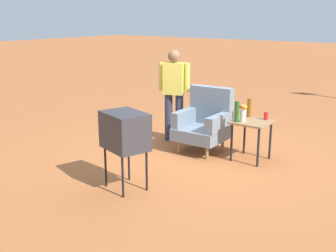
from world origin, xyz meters
name	(u,v)px	position (x,y,z in m)	size (l,w,h in m)	color
ground_plane	(206,156)	(0.00, 0.00, 0.00)	(60.00, 60.00, 0.00)	#AD6033
armchair	(205,122)	(-0.18, 0.23, 0.50)	(0.80, 0.80, 1.06)	#937047
side_table	(252,127)	(0.67, 0.25, 0.54)	(0.56, 0.56, 0.63)	black
tv_on_stand	(125,131)	(-0.16, -1.75, 0.78)	(0.70, 0.60, 1.03)	black
person_standing	(174,90)	(-0.92, 0.39, 0.94)	(0.54, 0.33, 1.64)	#2D3347
bottle_tall_amber	(249,108)	(0.50, 0.48, 0.78)	(0.07, 0.07, 0.30)	brown
bottle_wine_green	(237,112)	(0.49, 0.07, 0.79)	(0.07, 0.07, 0.32)	#1E5623
soda_can_red	(266,116)	(0.80, 0.46, 0.69)	(0.07, 0.07, 0.12)	red
flower_vase	(243,112)	(0.56, 0.15, 0.78)	(0.15, 0.10, 0.27)	silver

